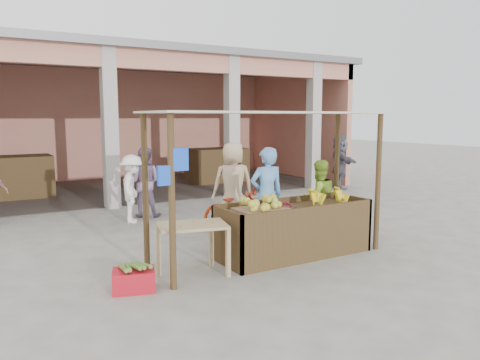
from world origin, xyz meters
TOP-DOWN VIEW (x-y plane):
  - ground at (0.00, 0.00)m, footprint 60.00×60.00m
  - market_building at (0.05, 8.93)m, footprint 14.40×6.40m
  - fruit_stall at (0.50, 0.00)m, footprint 2.60×0.95m
  - stall_awning at (-0.01, 0.06)m, footprint 4.09×1.35m
  - banana_heap at (1.19, -0.04)m, footprint 1.02×0.56m
  - melon_tray at (-0.15, -0.05)m, footprint 0.81×0.70m
  - berry_heap at (0.29, -0.04)m, footprint 0.43×0.35m
  - side_table at (-1.41, -0.12)m, footprint 1.09×0.86m
  - papaya_pile at (-1.41, -0.12)m, footprint 0.66×0.38m
  - red_crate at (-2.33, -0.23)m, footprint 0.64×0.54m
  - plantain_bundle at (-2.33, -0.23)m, footprint 0.46×0.32m
  - produce_sacks at (2.97, 5.46)m, footprint 0.70×0.65m
  - vendor_blue at (0.54, 0.88)m, footprint 0.78×0.62m
  - vendor_green at (1.64, 0.75)m, footprint 0.81×0.54m
  - motorcycle at (0.66, 2.24)m, footprint 0.90×1.82m
  - shopper_a at (-1.07, 3.75)m, footprint 0.87×1.15m
  - shopper_c at (0.66, 2.36)m, footprint 1.08×0.84m
  - shopper_d at (6.16, 5.10)m, footprint 1.30×1.82m
  - shopper_f at (-0.65, 4.21)m, footprint 0.99×0.87m

SIDE VIEW (x-z plane):
  - ground at x=0.00m, z-range 0.00..0.00m
  - red_crate at x=-2.33m, z-range 0.00..0.29m
  - produce_sacks at x=2.97m, z-range 0.00..0.53m
  - plantain_bundle at x=-2.33m, z-range 0.29..0.38m
  - fruit_stall at x=0.50m, z-range 0.00..0.80m
  - motorcycle at x=0.66m, z-range 0.00..0.91m
  - side_table at x=-1.41m, z-range 0.25..1.03m
  - vendor_green at x=1.64m, z-range 0.00..1.57m
  - shopper_a at x=-1.07m, z-range 0.00..1.61m
  - berry_heap at x=0.29m, z-range 0.80..0.94m
  - papaya_pile at x=-1.41m, z-range 0.78..0.97m
  - shopper_f at x=-0.65m, z-range 0.00..1.77m
  - banana_heap at x=1.19m, z-range 0.80..0.99m
  - melon_tray at x=-0.15m, z-range 0.79..1.00m
  - shopper_d at x=6.16m, z-range 0.00..1.83m
  - vendor_blue at x=0.54m, z-range 0.00..1.88m
  - shopper_c at x=0.66m, z-range 0.00..1.98m
  - stall_awning at x=-0.01m, z-range 0.78..3.17m
  - market_building at x=0.05m, z-range 0.60..4.80m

